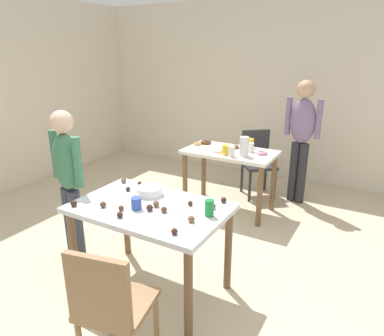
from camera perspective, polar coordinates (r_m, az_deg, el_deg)
ground_plane at (r=3.07m, az=-3.38°, el=-19.14°), size 6.40×6.40×0.00m
wall_back at (r=5.42m, az=15.44°, el=11.87°), size 6.40×0.10×2.60m
dining_table_near at (r=2.75m, az=-6.82°, el=-8.11°), size 1.17×0.76×0.75m
dining_table_far at (r=4.20m, az=6.14°, el=1.16°), size 1.07×0.61×0.75m
chair_near_table at (r=2.21m, az=-13.16°, el=-20.70°), size 0.47×0.47×0.87m
chair_far_table at (r=4.77m, az=10.54°, el=1.48°), size 0.56×0.56×0.87m
person_girl_near at (r=3.23m, az=-19.51°, el=-1.26°), size 0.45×0.27×1.41m
person_adult_far at (r=4.53m, az=17.42°, el=5.70°), size 0.46×0.25×1.55m
mixing_bowl at (r=2.90m, az=-6.86°, el=-3.70°), size 0.21×0.21×0.07m
soda_can at (r=2.52m, az=2.84°, el=-6.51°), size 0.07×0.07×0.12m
fork_near at (r=2.61m, az=-1.89°, el=-6.97°), size 0.17×0.02×0.01m
cup_near_0 at (r=2.65m, az=-9.04°, el=-5.71°), size 0.08×0.08×0.09m
cake_ball_0 at (r=2.66m, az=-11.45°, el=-6.39°), size 0.04×0.04×0.04m
cake_ball_1 at (r=2.79m, az=-9.18°, el=-4.89°), size 0.05×0.05×0.05m
cake_ball_2 at (r=3.00m, az=-10.36°, el=-3.38°), size 0.04×0.04×0.04m
cake_ball_3 at (r=2.82m, az=-18.67°, el=-5.47°), size 0.05×0.05×0.05m
cake_ball_4 at (r=3.10m, az=-8.50°, el=-2.52°), size 0.04×0.04×0.04m
cake_ball_5 at (r=2.69m, az=-0.28°, el=-5.75°), size 0.04×0.04×0.04m
cake_ball_6 at (r=2.68m, az=-5.84°, el=-5.81°), size 0.05×0.05×0.05m
cake_ball_7 at (r=2.44m, az=-0.11°, el=-8.29°), size 0.05×0.05×0.05m
cake_ball_8 at (r=2.55m, az=-11.66°, el=-7.46°), size 0.04×0.04×0.04m
cake_ball_9 at (r=2.75m, az=5.16°, el=-5.20°), size 0.04×0.04×0.04m
cake_ball_10 at (r=2.74m, az=-14.27°, el=-5.75°), size 0.05×0.05×0.05m
cake_ball_11 at (r=3.19m, az=-11.06°, el=-1.98°), size 0.05×0.05×0.05m
cake_ball_12 at (r=2.29m, az=-2.88°, el=-10.25°), size 0.04×0.04×0.04m
cake_ball_13 at (r=2.62m, az=-6.90°, el=-6.42°), size 0.05×0.05×0.05m
cake_ball_14 at (r=2.59m, az=-4.58°, el=-6.75°), size 0.05×0.05×0.05m
cake_ball_15 at (r=2.64m, az=3.39°, el=-6.19°), size 0.05×0.05×0.05m
pitcher_far at (r=3.95m, az=8.47°, el=3.48°), size 0.10×0.10×0.22m
cup_far_0 at (r=4.32m, az=9.44°, el=4.00°), size 0.09×0.09×0.11m
cup_far_1 at (r=3.92m, az=6.43°, el=2.70°), size 0.08×0.08×0.12m
cup_far_2 at (r=4.00m, az=5.55°, el=2.96°), size 0.09×0.09×0.11m
cup_far_3 at (r=4.15m, az=9.49°, el=3.34°), size 0.08×0.08×0.10m
donut_far_0 at (r=4.07m, az=11.33°, el=2.45°), size 0.13×0.13×0.04m
donut_far_1 at (r=4.46m, az=2.29°, el=4.22°), size 0.13×0.13×0.04m
donut_far_2 at (r=4.28m, az=6.92°, el=3.42°), size 0.11×0.11×0.03m
donut_far_3 at (r=4.40m, az=0.90°, el=3.98°), size 0.10×0.10×0.03m
donut_far_4 at (r=4.09m, az=4.26°, el=2.82°), size 0.11×0.11×0.03m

